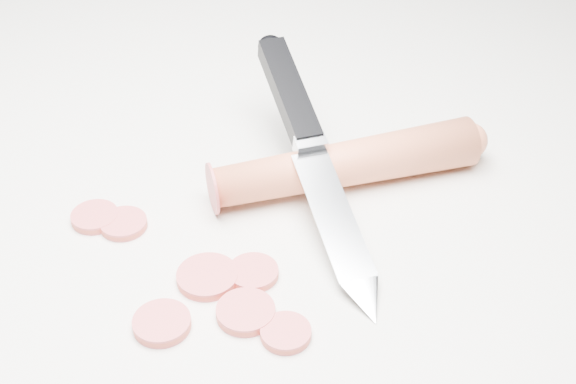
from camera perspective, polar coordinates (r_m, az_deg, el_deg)
The scene contains 10 objects.
ground at distance 0.59m, azimuth -4.53°, elevation -1.19°, with size 2.40×2.40×0.00m, color silver.
carrot at distance 0.60m, azimuth 4.13°, elevation 2.01°, with size 0.03×0.03×0.20m, color #D5603B.
carrot_slice_0 at distance 0.59m, azimuth -13.58°, elevation -1.74°, with size 0.03×0.03×0.01m, color #C74446.
carrot_slice_1 at distance 0.51m, azimuth -8.96°, elevation -9.20°, with size 0.04×0.04×0.01m, color #C74446.
carrot_slice_2 at distance 0.53m, azimuth -5.75°, elevation -6.01°, with size 0.04×0.04×0.01m, color #C74446.
carrot_slice_3 at distance 0.51m, azimuth -3.03°, elevation -8.53°, with size 0.04×0.04×0.01m, color #C74446.
carrot_slice_4 at distance 0.50m, azimuth -0.16°, elevation -9.99°, with size 0.03×0.03×0.01m, color #C74446.
carrot_slice_5 at distance 0.58m, azimuth -11.62°, elevation -2.22°, with size 0.03×0.03×0.01m, color #C74446.
carrot_slice_6 at distance 0.54m, azimuth -2.50°, elevation -5.74°, with size 0.03×0.03×0.01m, color #C74446.
kitchen_knife at distance 0.57m, azimuth 2.05°, elevation 2.44°, with size 0.21×0.19×0.08m, color silver, non-canonical shape.
Camera 1 is at (0.28, -0.36, 0.38)m, focal length 50.00 mm.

